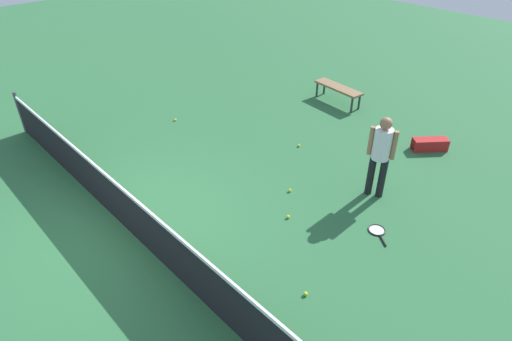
% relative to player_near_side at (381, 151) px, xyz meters
% --- Properties ---
extents(ground_plane, '(40.00, 40.00, 0.00)m').
position_rel_player_near_side_xyz_m(ground_plane, '(2.48, 4.11, -1.01)').
color(ground_plane, '#2D6B3D').
extents(court_net, '(10.09, 0.09, 1.07)m').
position_rel_player_near_side_xyz_m(court_net, '(2.48, 4.11, -0.51)').
color(court_net, '#4C4C51').
rests_on(court_net, ground_plane).
extents(player_near_side, '(0.52, 0.44, 1.70)m').
position_rel_player_near_side_xyz_m(player_near_side, '(0.00, 0.00, 0.00)').
color(player_near_side, black).
rests_on(player_near_side, ground_plane).
extents(tennis_racket_near_player, '(0.57, 0.48, 0.03)m').
position_rel_player_near_side_xyz_m(tennis_racket_near_player, '(-0.69, 0.90, -1.00)').
color(tennis_racket_near_player, black).
rests_on(tennis_racket_near_player, ground_plane).
extents(tennis_ball_near_player, '(0.07, 0.07, 0.07)m').
position_rel_player_near_side_xyz_m(tennis_ball_near_player, '(0.65, 1.79, -0.98)').
color(tennis_ball_near_player, '#C6E033').
rests_on(tennis_ball_near_player, ground_plane).
extents(tennis_ball_by_net, '(0.07, 0.07, 0.07)m').
position_rel_player_near_side_xyz_m(tennis_ball_by_net, '(2.30, -0.33, -0.98)').
color(tennis_ball_by_net, '#C6E033').
rests_on(tennis_ball_by_net, ground_plane).
extents(tennis_ball_midcourt, '(0.07, 0.07, 0.07)m').
position_rel_player_near_side_xyz_m(tennis_ball_midcourt, '(-0.77, 2.92, -0.98)').
color(tennis_ball_midcourt, '#C6E033').
rests_on(tennis_ball_midcourt, ground_plane).
extents(tennis_ball_baseline, '(0.07, 0.07, 0.07)m').
position_rel_player_near_side_xyz_m(tennis_ball_baseline, '(1.20, 1.15, -0.98)').
color(tennis_ball_baseline, '#C6E033').
rests_on(tennis_ball_baseline, ground_plane).
extents(tennis_ball_stray_left, '(0.07, 0.07, 0.07)m').
position_rel_player_near_side_xyz_m(tennis_ball_stray_left, '(5.44, 1.04, -0.98)').
color(tennis_ball_stray_left, '#C6E033').
rests_on(tennis_ball_stray_left, ground_plane).
extents(courtside_bench, '(1.53, 0.54, 0.48)m').
position_rel_player_near_side_xyz_m(courtside_bench, '(3.24, -3.00, -0.59)').
color(courtside_bench, olive).
rests_on(courtside_bench, ground_plane).
extents(equipment_bag, '(0.72, 0.80, 0.28)m').
position_rel_player_near_side_xyz_m(equipment_bag, '(0.14, -2.42, -0.87)').
color(equipment_bag, '#B21E1E').
rests_on(equipment_bag, ground_plane).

